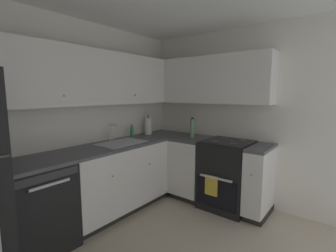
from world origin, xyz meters
TOP-DOWN VIEW (x-y plane):
  - wall_back at (0.00, 1.44)m, footprint 3.51×0.05m
  - wall_right at (1.73, 0.00)m, footprint 0.05×2.94m
  - dishwasher at (-0.59, 1.12)m, footprint 0.60×0.63m
  - lower_cabinets_back at (0.41, 1.12)m, footprint 1.39×0.62m
  - countertop_back at (0.41, 1.12)m, footprint 2.60×0.60m
  - lower_cabinets_right at (1.41, 0.25)m, footprint 0.62×1.34m
  - countertop_right at (1.40, 0.25)m, footprint 0.60×1.34m
  - oven_range at (1.42, 0.03)m, footprint 0.68×0.62m
  - upper_cabinets_back at (0.25, 1.26)m, footprint 2.28×0.34m
  - upper_cabinets_right at (1.54, 0.47)m, footprint 0.32×1.89m
  - sink at (0.49, 1.09)m, footprint 0.61×0.40m
  - faucet at (0.50, 1.30)m, footprint 0.07×0.16m
  - soap_bottle at (0.87, 1.30)m, footprint 0.05×0.05m
  - paper_towel_roll at (1.21, 1.28)m, footprint 0.11×0.11m
  - oil_bottle at (1.40, 0.59)m, footprint 0.06×0.06m

SIDE VIEW (x-z plane):
  - dishwasher at x=-0.59m, z-range 0.00..0.87m
  - lower_cabinets_right at x=1.41m, z-range 0.00..0.87m
  - lower_cabinets_back at x=0.41m, z-range 0.00..0.87m
  - oven_range at x=1.42m, z-range -0.07..0.98m
  - sink at x=0.49m, z-range 0.81..0.91m
  - countertop_back at x=0.41m, z-range 0.87..0.90m
  - countertop_right at x=1.40m, z-range 0.87..0.90m
  - soap_bottle at x=0.87m, z-range 0.89..1.07m
  - paper_towel_roll at x=1.21m, z-range 0.87..1.19m
  - faucet at x=0.50m, z-range 0.92..1.16m
  - oil_bottle at x=1.40m, z-range 0.89..1.19m
  - wall_back at x=0.00m, z-range 0.00..2.43m
  - wall_right at x=1.73m, z-range 0.00..2.43m
  - upper_cabinets_back at x=0.25m, z-range 1.40..2.05m
  - upper_cabinets_right at x=1.54m, z-range 1.40..2.05m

